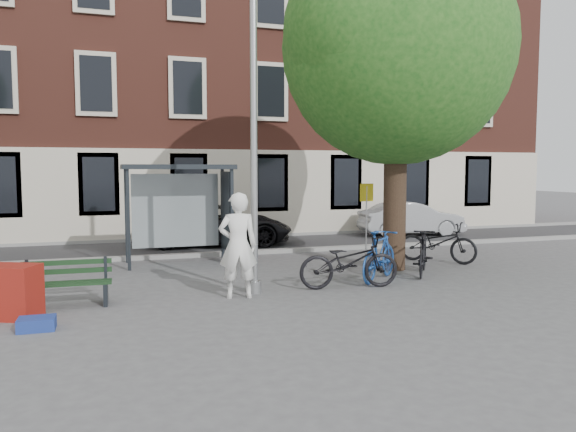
{
  "coord_description": "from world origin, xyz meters",
  "views": [
    {
      "loc": [
        -2.87,
        -10.86,
        2.51
      ],
      "look_at": [
        1.26,
        1.65,
        1.4
      ],
      "focal_mm": 35.0,
      "sensor_mm": 36.0,
      "label": 1
    }
  ],
  "objects_px": {
    "bike_d": "(423,252)",
    "lamppost": "(254,155)",
    "bus_shelter": "(193,191)",
    "red_stand": "(10,292)",
    "painter": "(238,245)",
    "bench": "(66,286)",
    "bike_c": "(438,242)",
    "bike_b": "(379,255)",
    "car_silver": "(411,219)",
    "notice_sign": "(367,204)",
    "bike_a": "(349,262)",
    "car_dark": "(219,225)"
  },
  "relations": [
    {
      "from": "bike_d",
      "to": "lamppost",
      "type": "bearing_deg",
      "value": 43.67
    },
    {
      "from": "bus_shelter",
      "to": "red_stand",
      "type": "bearing_deg",
      "value": -128.97
    },
    {
      "from": "bus_shelter",
      "to": "painter",
      "type": "bearing_deg",
      "value": -87.44
    },
    {
      "from": "bench",
      "to": "painter",
      "type": "bearing_deg",
      "value": -3.75
    },
    {
      "from": "bench",
      "to": "bike_d",
      "type": "height_order",
      "value": "bike_d"
    },
    {
      "from": "bus_shelter",
      "to": "red_stand",
      "type": "distance_m",
      "value": 6.21
    },
    {
      "from": "bike_c",
      "to": "red_stand",
      "type": "relative_size",
      "value": 2.32
    },
    {
      "from": "bench",
      "to": "bike_b",
      "type": "relative_size",
      "value": 0.85
    },
    {
      "from": "car_silver",
      "to": "notice_sign",
      "type": "xyz_separation_m",
      "value": [
        -4.26,
        -4.85,
        0.93
      ]
    },
    {
      "from": "bench",
      "to": "car_silver",
      "type": "height_order",
      "value": "car_silver"
    },
    {
      "from": "bike_c",
      "to": "notice_sign",
      "type": "xyz_separation_m",
      "value": [
        -1.76,
        0.74,
        1.02
      ]
    },
    {
      "from": "bike_b",
      "to": "bike_c",
      "type": "xyz_separation_m",
      "value": [
        2.64,
        1.72,
        -0.02
      ]
    },
    {
      "from": "painter",
      "to": "bike_a",
      "type": "height_order",
      "value": "painter"
    },
    {
      "from": "bike_c",
      "to": "bike_d",
      "type": "distance_m",
      "value": 1.98
    },
    {
      "from": "bench",
      "to": "bike_d",
      "type": "relative_size",
      "value": 0.9
    },
    {
      "from": "painter",
      "to": "car_silver",
      "type": "distance_m",
      "value": 11.69
    },
    {
      "from": "lamppost",
      "to": "notice_sign",
      "type": "relative_size",
      "value": 2.89
    },
    {
      "from": "bus_shelter",
      "to": "bike_b",
      "type": "relative_size",
      "value": 1.5
    },
    {
      "from": "painter",
      "to": "bike_c",
      "type": "height_order",
      "value": "painter"
    },
    {
      "from": "red_stand",
      "to": "notice_sign",
      "type": "relative_size",
      "value": 0.43
    },
    {
      "from": "car_dark",
      "to": "bench",
      "type": "bearing_deg",
      "value": 157.61
    },
    {
      "from": "bike_a",
      "to": "bike_b",
      "type": "bearing_deg",
      "value": -54.8
    },
    {
      "from": "lamppost",
      "to": "painter",
      "type": "height_order",
      "value": "lamppost"
    },
    {
      "from": "bus_shelter",
      "to": "painter",
      "type": "xyz_separation_m",
      "value": [
        0.2,
        -4.42,
        -0.89
      ]
    },
    {
      "from": "painter",
      "to": "red_stand",
      "type": "distance_m",
      "value": 4.04
    },
    {
      "from": "bike_a",
      "to": "red_stand",
      "type": "distance_m",
      "value": 6.41
    },
    {
      "from": "lamppost",
      "to": "bike_d",
      "type": "height_order",
      "value": "lamppost"
    },
    {
      "from": "bike_a",
      "to": "car_dark",
      "type": "bearing_deg",
      "value": 16.46
    },
    {
      "from": "bike_d",
      "to": "car_dark",
      "type": "distance_m",
      "value": 7.61
    },
    {
      "from": "lamppost",
      "to": "car_dark",
      "type": "relative_size",
      "value": 1.27
    },
    {
      "from": "bike_d",
      "to": "notice_sign",
      "type": "distance_m",
      "value": 2.46
    },
    {
      "from": "car_silver",
      "to": "lamppost",
      "type": "bearing_deg",
      "value": 140.29
    },
    {
      "from": "painter",
      "to": "bike_c",
      "type": "relative_size",
      "value": 0.98
    },
    {
      "from": "bike_b",
      "to": "car_dark",
      "type": "height_order",
      "value": "car_dark"
    },
    {
      "from": "bike_b",
      "to": "notice_sign",
      "type": "bearing_deg",
      "value": -61.2
    },
    {
      "from": "bike_a",
      "to": "bike_d",
      "type": "bearing_deg",
      "value": -63.6
    },
    {
      "from": "notice_sign",
      "to": "red_stand",
      "type": "bearing_deg",
      "value": -151.73
    },
    {
      "from": "painter",
      "to": "bike_a",
      "type": "relative_size",
      "value": 0.96
    },
    {
      "from": "lamppost",
      "to": "notice_sign",
      "type": "height_order",
      "value": "lamppost"
    },
    {
      "from": "bus_shelter",
      "to": "notice_sign",
      "type": "bearing_deg",
      "value": -16.13
    },
    {
      "from": "painter",
      "to": "bike_d",
      "type": "relative_size",
      "value": 1.15
    },
    {
      "from": "bike_c",
      "to": "notice_sign",
      "type": "height_order",
      "value": "notice_sign"
    },
    {
      "from": "bike_a",
      "to": "bike_c",
      "type": "height_order",
      "value": "bike_a"
    },
    {
      "from": "bike_c",
      "to": "car_silver",
      "type": "distance_m",
      "value": 6.12
    },
    {
      "from": "lamppost",
      "to": "car_silver",
      "type": "relative_size",
      "value": 1.58
    },
    {
      "from": "lamppost",
      "to": "bike_b",
      "type": "bearing_deg",
      "value": 6.53
    },
    {
      "from": "red_stand",
      "to": "bike_d",
      "type": "bearing_deg",
      "value": 7.9
    },
    {
      "from": "car_dark",
      "to": "bike_d",
      "type": "bearing_deg",
      "value": -144.2
    },
    {
      "from": "bike_d",
      "to": "notice_sign",
      "type": "height_order",
      "value": "notice_sign"
    },
    {
      "from": "painter",
      "to": "bike_b",
      "type": "height_order",
      "value": "painter"
    }
  ]
}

